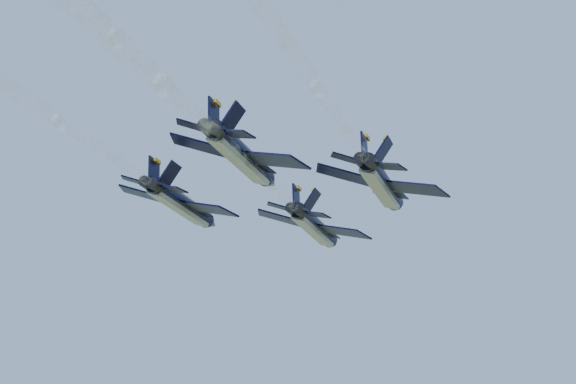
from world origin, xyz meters
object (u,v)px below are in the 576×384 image
at_px(jet_lead, 316,227).
at_px(jet_slot, 243,157).
at_px(jet_right, 383,185).
at_px(jet_left, 183,205).

height_order(jet_lead, jet_slot, same).
distance_m(jet_right, jet_slot, 15.82).
relative_size(jet_lead, jet_left, 1.00).
xyz_separation_m(jet_left, jet_slot, (12.37, -9.29, 0.00)).
bearing_deg(jet_lead, jet_slot, -92.01).
bearing_deg(jet_lead, jet_right, -48.72).
bearing_deg(jet_right, jet_slot, -134.61).
xyz_separation_m(jet_lead, jet_left, (-9.84, -13.58, 0.00)).
relative_size(jet_left, jet_slot, 1.00).
relative_size(jet_lead, jet_slot, 1.00).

